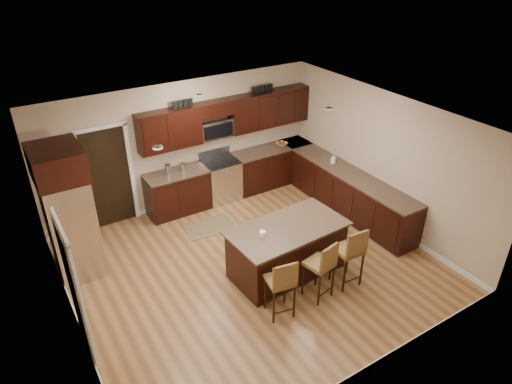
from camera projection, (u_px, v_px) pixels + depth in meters
floor at (253, 266)px, 8.19m from camera, size 6.00×6.00×0.00m
ceiling at (252, 125)px, 6.85m from camera, size 6.00×6.00×0.00m
wall_back at (184, 145)px, 9.55m from camera, size 6.00×0.00×6.00m
wall_left at (63, 262)px, 6.14m from camera, size 0.00×5.50×5.50m
wall_right at (383, 160)px, 8.90m from camera, size 0.00×5.50×5.50m
base_cabinets at (292, 184)px, 9.90m from camera, size 4.02×3.96×0.92m
upper_cabinets at (230, 116)px, 9.67m from camera, size 4.00×0.33×0.80m
range at (221, 179)px, 10.08m from camera, size 0.76×0.64×1.11m
microwave at (215, 129)px, 9.62m from camera, size 0.76×0.31×0.40m
doorway at (108, 178)px, 8.94m from camera, size 0.85×0.03×2.06m
pantry_door at (74, 293)px, 6.09m from camera, size 0.03×0.80×2.04m
letter_decor at (224, 96)px, 9.38m from camera, size 2.20×0.03×0.15m
island at (287, 251)px, 7.87m from camera, size 2.06×1.15×0.92m
stool_left at (282, 282)px, 6.82m from camera, size 0.46×0.46×1.07m
stool_mid at (322, 264)px, 7.17m from camera, size 0.47×0.47×1.07m
stool_right at (351, 251)px, 7.42m from camera, size 0.44×0.44×1.13m
refrigerator at (68, 211)px, 7.54m from camera, size 0.79×0.98×2.35m
floor_mat at (209, 227)px, 9.29m from camera, size 1.03×0.74×0.01m
fruit_bowl at (282, 144)px, 10.59m from camera, size 0.31×0.31×0.06m
soap_bottle at (333, 159)px, 9.73m from camera, size 0.12×0.12×0.19m
canister_tall at (168, 170)px, 9.25m from camera, size 0.12×0.12×0.23m
canister_short at (183, 167)px, 9.41m from camera, size 0.11×0.11×0.18m
island_jar at (263, 234)px, 7.38m from camera, size 0.10×0.10×0.10m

